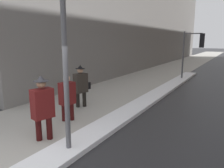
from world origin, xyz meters
TOP-DOWN VIEW (x-y plane):
  - ground_plane at (0.00, 0.00)m, footprint 160.00×160.00m
  - sidewalk_slab at (-2.00, 15.00)m, footprint 4.00×80.00m
  - snow_bank_curb at (0.25, 6.86)m, footprint 0.84×16.75m
  - lamp_post at (0.29, 0.82)m, footprint 0.28×0.28m
  - traffic_light_near at (0.94, 12.39)m, footprint 1.30×0.46m
  - pedestrian_trailing at (-0.73, 1.00)m, footprint 0.44×0.60m
  - pedestrian_in_glasses at (-1.16, 2.41)m, footprint 0.40×0.55m
  - pedestrian_with_shoulder_bag at (-1.74, 3.85)m, footprint 0.42×0.76m

SIDE VIEW (x-z plane):
  - ground_plane at x=0.00m, z-range 0.00..0.00m
  - sidewalk_slab at x=-2.00m, z-range 0.00..0.01m
  - snow_bank_curb at x=0.25m, z-range 0.00..0.13m
  - pedestrian_in_glasses at x=-1.16m, z-range 0.08..1.62m
  - pedestrian_with_shoulder_bag at x=-1.74m, z-range 0.08..1.77m
  - pedestrian_trailing at x=-0.73m, z-range 0.08..1.84m
  - traffic_light_near at x=0.94m, z-range 0.70..3.92m
  - lamp_post at x=0.29m, z-range 0.48..5.35m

